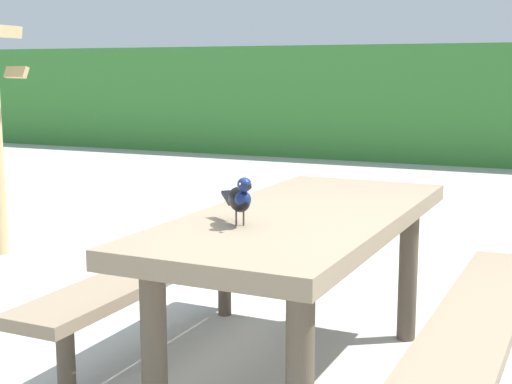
% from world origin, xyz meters
% --- Properties ---
extents(picnic_table_foreground, '(1.72, 1.82, 0.74)m').
position_xyz_m(picnic_table_foreground, '(-0.25, 0.29, 0.56)').
color(picnic_table_foreground, '#84725B').
rests_on(picnic_table_foreground, ground).
extents(bird_grackle, '(0.21, 0.23, 0.18)m').
position_xyz_m(bird_grackle, '(-0.36, -0.08, 0.84)').
color(bird_grackle, black).
rests_on(bird_grackle, picnic_table_foreground).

